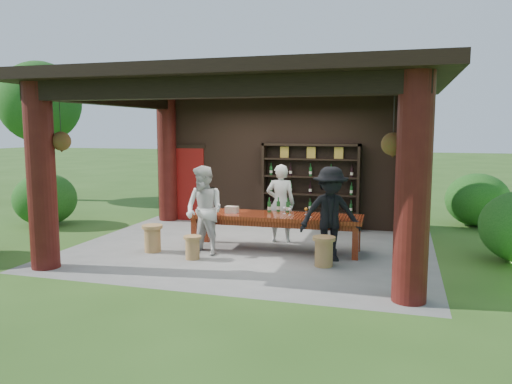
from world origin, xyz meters
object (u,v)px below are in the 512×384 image
(tasting_table, at_px, (276,220))
(napkin_basket, at_px, (232,210))
(guest_man, at_px, (330,214))
(guest_woman, at_px, (204,210))
(stool_far_left, at_px, (153,238))
(stool_near_right, at_px, (324,251))
(host, at_px, (281,203))
(stool_near_left, at_px, (192,247))
(wine_shelf, at_px, (310,186))

(tasting_table, bearing_deg, napkin_basket, -174.52)
(tasting_table, height_order, guest_man, guest_man)
(tasting_table, height_order, guest_woman, guest_woman)
(tasting_table, height_order, stool_far_left, tasting_table)
(guest_woman, height_order, napkin_basket, guest_woman)
(stool_near_right, height_order, host, host)
(stool_near_left, bearing_deg, guest_woman, 79.33)
(guest_woman, distance_m, guest_man, 2.48)
(stool_near_right, xyz_separation_m, napkin_basket, (-2.07, 0.84, 0.53))
(stool_near_left, bearing_deg, guest_man, 14.06)
(stool_near_left, height_order, stool_far_left, stool_far_left)
(stool_far_left, height_order, host, host)
(wine_shelf, distance_m, stool_near_right, 3.54)
(stool_near_right, relative_size, host, 0.32)
(stool_near_right, distance_m, stool_far_left, 3.52)
(stool_far_left, bearing_deg, host, 34.90)
(tasting_table, bearing_deg, stool_near_right, -39.04)
(wine_shelf, height_order, guest_woman, wine_shelf)
(wine_shelf, height_order, guest_man, wine_shelf)
(stool_near_left, xyz_separation_m, guest_woman, (0.08, 0.43, 0.65))
(tasting_table, distance_m, guest_man, 1.32)
(host, relative_size, guest_man, 0.96)
(wine_shelf, distance_m, stool_near_left, 4.01)
(guest_man, relative_size, napkin_basket, 6.91)
(wine_shelf, height_order, napkin_basket, wine_shelf)
(stool_near_right, height_order, guest_man, guest_man)
(stool_near_left, relative_size, host, 0.26)
(stool_far_left, xyz_separation_m, napkin_basket, (1.46, 0.75, 0.53))
(tasting_table, height_order, stool_near_left, tasting_table)
(stool_near_right, distance_m, guest_man, 0.74)
(stool_near_left, height_order, host, host)
(guest_man, height_order, napkin_basket, guest_man)
(napkin_basket, bearing_deg, host, 45.35)
(stool_far_left, bearing_deg, guest_woman, 6.42)
(stool_far_left, bearing_deg, stool_near_left, -16.59)
(tasting_table, bearing_deg, stool_near_left, -140.04)
(tasting_table, distance_m, guest_woman, 1.49)
(wine_shelf, bearing_deg, stool_far_left, -129.20)
(wine_shelf, relative_size, guest_man, 1.35)
(stool_near_left, relative_size, guest_woman, 0.26)
(stool_near_left, height_order, guest_woman, guest_woman)
(wine_shelf, distance_m, guest_woman, 3.51)
(stool_far_left, xyz_separation_m, guest_man, (3.57, 0.34, 0.60))
(stool_far_left, xyz_separation_m, host, (2.30, 1.60, 0.57))
(tasting_table, distance_m, stool_near_left, 1.82)
(stool_near_right, distance_m, host, 2.16)
(wine_shelf, bearing_deg, stool_near_right, -75.53)
(tasting_table, height_order, host, host)
(guest_man, bearing_deg, stool_near_left, 172.90)
(stool_near_left, xyz_separation_m, napkin_basket, (0.44, 1.05, 0.58))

